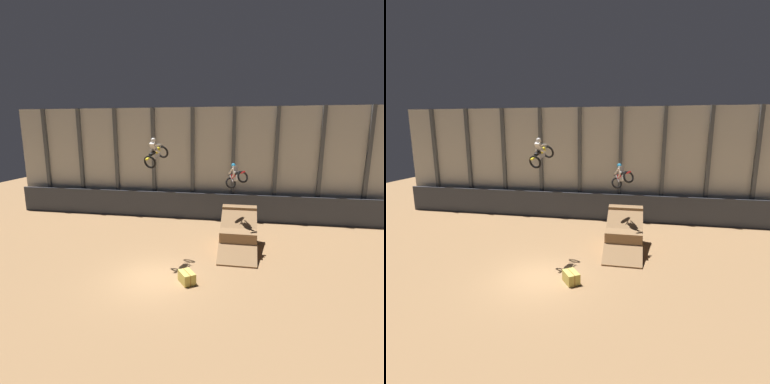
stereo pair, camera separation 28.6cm
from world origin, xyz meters
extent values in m
plane|color=#9E754C|center=(0.00, 0.00, 0.00)|extent=(60.00, 60.00, 0.00)
cube|color=beige|center=(0.00, 11.46, 4.59)|extent=(32.00, 0.12, 9.18)
cube|color=#4C5156|center=(-13.51, 11.26, 4.59)|extent=(0.28, 0.28, 9.18)
cube|color=#4C5156|center=(-10.13, 11.26, 4.59)|extent=(0.28, 0.28, 9.18)
cube|color=#4C5156|center=(-6.76, 11.26, 4.59)|extent=(0.28, 0.28, 9.18)
cube|color=#4C5156|center=(-3.38, 11.26, 4.59)|extent=(0.28, 0.28, 9.18)
cube|color=#4C5156|center=(0.00, 11.26, 4.59)|extent=(0.28, 0.28, 9.18)
cube|color=#4C5156|center=(3.38, 11.26, 4.59)|extent=(0.28, 0.28, 9.18)
cube|color=#4C5156|center=(6.76, 11.26, 4.59)|extent=(0.28, 0.28, 9.18)
cube|color=#4C5156|center=(10.13, 11.26, 4.59)|extent=(0.28, 0.28, 9.18)
cube|color=#4C5156|center=(13.51, 11.26, 4.59)|extent=(0.28, 0.28, 9.18)
cube|color=#383D47|center=(0.00, 10.61, 1.11)|extent=(31.36, 0.20, 2.22)
cube|color=#966F48|center=(4.10, 4.83, 0.71)|extent=(2.19, 3.00, 1.42)
cube|color=olive|center=(4.10, 6.08, 1.19)|extent=(2.24, 0.50, 2.37)
cube|color=#9E754C|center=(4.10, 4.18, 1.19)|extent=(2.24, 4.38, 2.55)
torus|color=black|center=(-0.24, 2.99, 6.15)|extent=(0.79, 0.51, 0.73)
torus|color=black|center=(-0.57, 1.71, 5.71)|extent=(0.79, 0.51, 0.73)
cube|color=#B7B7BC|center=(-0.43, 2.27, 6.03)|extent=(0.32, 0.61, 0.43)
cube|color=yellow|center=(-0.40, 2.36, 6.27)|extent=(0.32, 0.53, 0.37)
cube|color=black|center=(-0.50, 1.99, 6.16)|extent=(0.30, 0.59, 0.29)
cube|color=yellow|center=(-0.62, 1.54, 5.92)|extent=(0.23, 0.38, 0.17)
cylinder|color=#B7B7BC|center=(-0.30, 2.75, 6.32)|extent=(0.08, 0.10, 0.55)
cylinder|color=black|center=(-0.33, 2.64, 6.54)|extent=(0.57, 0.39, 0.04)
cube|color=silver|center=(-0.48, 2.09, 6.49)|extent=(0.38, 0.50, 0.51)
sphere|color=silver|center=(-0.48, 2.08, 6.83)|extent=(0.33, 0.38, 0.33)
cylinder|color=silver|center=(-0.56, 2.25, 6.26)|extent=(0.21, 0.45, 0.22)
cylinder|color=silver|center=(-0.32, 2.19, 6.26)|extent=(0.21, 0.45, 0.22)
cylinder|color=silver|center=(-0.58, 2.34, 6.59)|extent=(0.21, 0.53, 0.09)
cylinder|color=silver|center=(-0.27, 2.26, 6.59)|extent=(0.21, 0.53, 0.09)
torus|color=black|center=(3.51, 5.29, 4.10)|extent=(0.82, 0.74, 0.71)
torus|color=black|center=(4.24, 4.24, 4.66)|extent=(0.82, 0.74, 0.71)
cube|color=#B7B7BC|center=(3.87, 4.77, 4.51)|extent=(0.48, 0.59, 0.47)
cube|color=red|center=(3.74, 4.96, 4.62)|extent=(0.45, 0.52, 0.40)
cube|color=black|center=(3.94, 4.67, 4.80)|extent=(0.45, 0.55, 0.34)
cube|color=red|center=(4.23, 4.25, 4.94)|extent=(0.32, 0.37, 0.20)
cylinder|color=#B7B7BC|center=(3.55, 5.23, 4.39)|extent=(0.29, 0.39, 0.42)
cylinder|color=black|center=(3.51, 5.28, 4.62)|extent=(0.38, 0.58, 0.04)
cube|color=silver|center=(3.77, 4.91, 4.98)|extent=(0.36, 0.35, 0.52)
sphere|color=#2393CC|center=(3.65, 5.09, 5.23)|extent=(0.41, 0.43, 0.34)
cylinder|color=silver|center=(3.70, 4.80, 4.71)|extent=(0.27, 0.32, 0.42)
cylinder|color=silver|center=(3.90, 4.94, 4.71)|extent=(0.27, 0.32, 0.42)
cylinder|color=silver|center=(3.51, 5.01, 4.90)|extent=(0.31, 0.40, 0.42)
cylinder|color=silver|center=(3.78, 5.19, 4.90)|extent=(0.31, 0.40, 0.42)
cube|color=#CCB751|center=(1.75, -0.13, 0.28)|extent=(1.01, 1.08, 0.56)
cube|color=#996623|center=(1.75, -0.13, 0.28)|extent=(0.56, 0.77, 0.57)
camera|label=1|loc=(4.39, -13.37, 7.37)|focal=28.00mm
camera|label=2|loc=(4.67, -13.32, 7.37)|focal=28.00mm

